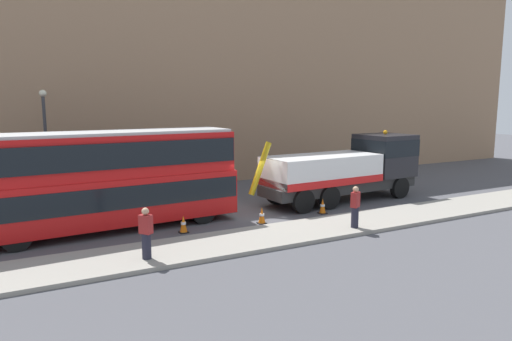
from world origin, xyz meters
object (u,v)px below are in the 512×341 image
Objects in this scene: double_decker_bus at (103,177)px; recovery_tow_truck at (348,168)px; street_lamp at (46,137)px; pedestrian_bystander at (355,207)px; pedestrian_onlooker at (146,234)px; traffic_cone_near_bus at (183,224)px; traffic_cone_midway at (262,216)px; traffic_cone_near_truck at (323,206)px.

recovery_tow_truck is at bearing -3.34° from double_decker_bus.
street_lamp is (-14.19, 6.60, 1.71)m from recovery_tow_truck.
street_lamp reaches higher than pedestrian_bystander.
double_decker_bus is 6.52× the size of pedestrian_onlooker.
traffic_cone_near_bus is at bearing -62.40° from street_lamp.
recovery_tow_truck is at bearing -16.43° from pedestrian_onlooker.
traffic_cone_near_truck is at bearing 4.14° from traffic_cone_midway.
double_decker_bus is 6.94m from street_lamp.
double_decker_bus is 15.49× the size of traffic_cone_midway.
pedestrian_onlooker is 8.48m from pedestrian_bystander.
traffic_cone_midway is (-6.33, -2.09, -1.42)m from recovery_tow_truck.
street_lamp is (-7.86, 8.68, 3.13)m from traffic_cone_midway.
recovery_tow_truck is 14.18× the size of traffic_cone_near_truck.
pedestrian_onlooker is 2.38× the size of traffic_cone_near_truck.
traffic_cone_near_truck is at bearing -151.33° from recovery_tow_truck.
recovery_tow_truck is 6.04m from pedestrian_bystander.
traffic_cone_near_bus is 3.47m from traffic_cone_midway.
traffic_cone_near_bus is 6.85m from traffic_cone_near_truck.
pedestrian_onlooker is 3.61m from traffic_cone_near_bus.
street_lamp is (-11.25, 8.44, 3.13)m from traffic_cone_near_truck.
pedestrian_onlooker is (-11.98, -4.62, -0.77)m from recovery_tow_truck.
double_decker_bus is at bearing 146.66° from traffic_cone_near_bus.
traffic_cone_near_bus and traffic_cone_near_truck have the same top height.
pedestrian_onlooker and pedestrian_bystander have the same top height.
pedestrian_onlooker is at bearing -128.25° from traffic_cone_near_bus.
double_decker_bus is 15.49× the size of traffic_cone_near_bus.
double_decker_bus reaches higher than pedestrian_onlooker.
double_decker_bus reaches higher than pedestrian_bystander.
recovery_tow_truck is 3.75m from traffic_cone_near_truck.
double_decker_bus is 6.80m from traffic_cone_midway.
pedestrian_onlooker reaches higher than traffic_cone_near_truck.
pedestrian_bystander is 0.29× the size of street_lamp.
pedestrian_bystander is (9.01, -4.82, -1.25)m from double_decker_bus.
pedestrian_bystander is at bearing -25.69° from traffic_cone_near_bus.
traffic_cone_midway is 0.12× the size of street_lamp.
traffic_cone_midway is (5.65, 2.53, -0.64)m from pedestrian_onlooker.
recovery_tow_truck reaches higher than traffic_cone_near_bus.
double_decker_bus is (-12.52, -0.03, 0.47)m from recovery_tow_truck.
traffic_cone_midway is 1.00× the size of traffic_cone_near_truck.
traffic_cone_near_bus and traffic_cone_midway have the same top height.
pedestrian_onlooker is at bearing -155.92° from traffic_cone_midway.
traffic_cone_near_bus is at bearing 36.96° from pedestrian_bystander.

